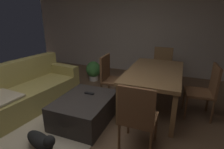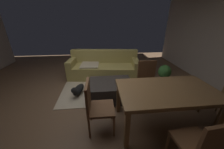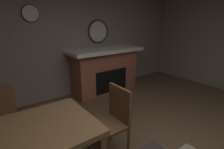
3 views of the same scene
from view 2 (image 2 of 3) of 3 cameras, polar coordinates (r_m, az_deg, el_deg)
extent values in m
plane|color=brown|center=(3.21, -10.92, -11.00)|extent=(8.62, 8.62, 0.00)
cube|color=tan|center=(3.77, -1.43, -4.72)|extent=(2.60, 2.00, 0.01)
cube|color=#9E8E4C|center=(4.23, -3.75, 1.65)|extent=(2.34, 1.12, 0.42)
cube|color=#9E8E4C|center=(4.40, -3.57, 8.42)|extent=(2.26, 0.47, 0.43)
cube|color=#9E8E4C|center=(4.17, 10.53, 5.47)|extent=(0.28, 0.87, 0.20)
cube|color=#9E8E4C|center=(4.34, -17.68, 5.45)|extent=(0.28, 0.87, 0.20)
cube|color=tan|center=(4.21, -9.97, 4.69)|extent=(0.60, 0.76, 0.03)
cube|color=#2D2826|center=(3.14, -0.55, -6.94)|extent=(1.03, 0.80, 0.41)
cube|color=black|center=(3.05, 2.74, -3.21)|extent=(0.05, 0.16, 0.02)
cube|color=brown|center=(2.33, 23.81, -6.72)|extent=(1.65, 0.94, 0.06)
cube|color=brown|center=(2.62, 2.94, -10.49)|extent=(0.07, 0.07, 0.68)
cube|color=brown|center=(3.21, 31.34, -7.38)|extent=(0.07, 0.07, 0.68)
cube|color=brown|center=(2.01, 6.78, -23.76)|extent=(0.07, 0.07, 0.68)
cube|color=brown|center=(2.73, 41.40, -15.82)|extent=(0.07, 0.07, 0.68)
cube|color=brown|center=(2.21, -4.93, -15.11)|extent=(0.45, 0.45, 0.04)
cube|color=brown|center=(2.07, -10.81, -9.64)|extent=(0.05, 0.44, 0.48)
cylinder|color=brown|center=(2.52, -0.07, -15.99)|extent=(0.04, 0.04, 0.41)
cylinder|color=brown|center=(2.23, 0.95, -22.61)|extent=(0.04, 0.04, 0.41)
cylinder|color=brown|center=(2.52, -9.55, -16.32)|extent=(0.04, 0.04, 0.41)
cylinder|color=brown|center=(2.23, -10.22, -22.98)|extent=(0.04, 0.04, 0.41)
cube|color=brown|center=(3.15, 41.26, -8.77)|extent=(0.45, 0.45, 0.04)
cylinder|color=brown|center=(3.02, 39.97, -14.88)|extent=(0.04, 0.04, 0.41)
cylinder|color=brown|center=(3.24, 35.26, -10.89)|extent=(0.04, 0.04, 0.41)
cylinder|color=brown|center=(3.50, 40.34, -9.81)|extent=(0.04, 0.04, 0.41)
cube|color=brown|center=(3.06, 16.26, -4.04)|extent=(0.45, 0.45, 0.04)
cube|color=brown|center=(3.12, 15.41, 1.89)|extent=(0.44, 0.05, 0.48)
cylinder|color=brown|center=(3.10, 20.63, -9.11)|extent=(0.04, 0.04, 0.41)
cylinder|color=brown|center=(2.95, 13.62, -10.02)|extent=(0.04, 0.04, 0.41)
cylinder|color=brown|center=(3.40, 17.65, -5.54)|extent=(0.04, 0.04, 0.41)
cylinder|color=brown|center=(3.26, 11.21, -6.17)|extent=(0.04, 0.04, 0.41)
cube|color=brown|center=(2.02, 33.46, -24.57)|extent=(0.48, 0.48, 0.04)
cube|color=brown|center=(1.77, 40.09, -22.73)|extent=(0.44, 0.08, 0.48)
cylinder|color=brown|center=(2.17, 23.78, -26.87)|extent=(0.04, 0.04, 0.41)
cylinder|color=brown|center=(2.38, 32.53, -23.54)|extent=(0.04, 0.04, 0.41)
cylinder|color=beige|center=(4.33, 22.25, -1.60)|extent=(0.23, 0.23, 0.15)
ellipsoid|color=#387233|center=(4.25, 22.73, 1.19)|extent=(0.39, 0.39, 0.42)
ellipsoid|color=black|center=(3.38, -14.90, -6.54)|extent=(0.33, 0.55, 0.19)
sphere|color=black|center=(3.15, -16.81, -6.94)|extent=(0.15, 0.15, 0.15)
camera|label=1|loc=(2.38, -63.77, 8.27)|focal=28.62mm
camera|label=3|loc=(3.56, 14.02, 22.38)|focal=27.71mm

